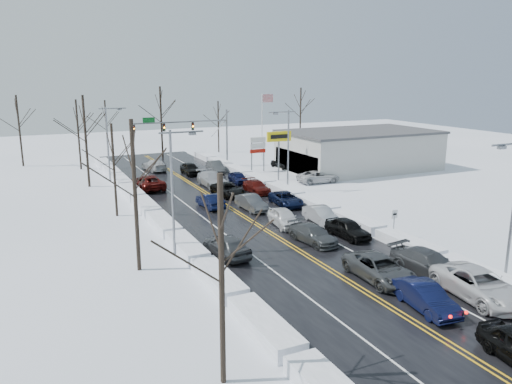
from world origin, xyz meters
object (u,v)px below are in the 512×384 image
tires_plus_sign (279,140)px  oncoming_car_0 (210,208)px  traffic_signal_mast (192,129)px  dealership_building (359,150)px  flagpole (263,121)px

tires_plus_sign → oncoming_car_0: 15.92m
traffic_signal_mast → dealership_building: 23.01m
traffic_signal_mast → flagpole: (11.72, 2.01, 0.45)m
tires_plus_sign → oncoming_car_0: size_ratio=1.41×
traffic_signal_mast → oncoming_car_0: size_ratio=3.12×
traffic_signal_mast → dealership_building: (20.53, -9.99, -2.82)m
tires_plus_sign → flagpole: size_ratio=0.60×
tires_plus_sign → dealership_building: 13.82m
traffic_signal_mast → tires_plus_sign: bearing=-59.5°
flagpole → oncoming_car_0: size_ratio=2.35×
tires_plus_sign → oncoming_car_0: (-12.20, -8.92, -4.99)m
oncoming_car_0 → traffic_signal_mast: bearing=-106.7°
traffic_signal_mast → flagpole: flagpole is taller
traffic_signal_mast → tires_plus_sign: 13.92m
flagpole → traffic_signal_mast: bearing=-170.3°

